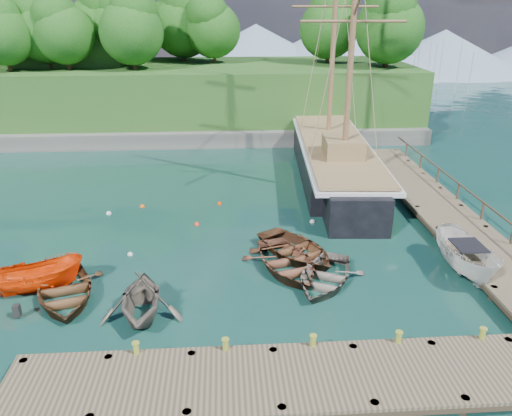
# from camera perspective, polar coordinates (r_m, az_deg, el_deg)

# --- Properties ---
(ground) EXTENTS (160.00, 160.00, 0.00)m
(ground) POSITION_cam_1_polar(r_m,az_deg,el_deg) (22.24, -0.97, -8.80)
(ground) COLOR #0F332B
(ground) RESTS_ON ground
(dock_near) EXTENTS (20.00, 3.20, 1.10)m
(dock_near) POSITION_cam_1_polar(r_m,az_deg,el_deg) (16.97, 7.33, -18.71)
(dock_near) COLOR #463C2B
(dock_near) RESTS_ON ground
(dock_east) EXTENTS (3.20, 24.00, 1.10)m
(dock_east) POSITION_cam_1_polar(r_m,az_deg,el_deg) (30.85, 20.17, -0.04)
(dock_east) COLOR #463C2B
(dock_east) RESTS_ON ground
(bollard_0) EXTENTS (0.26, 0.26, 0.45)m
(bollard_0) POSITION_cam_1_polar(r_m,az_deg,el_deg) (18.34, -13.30, -17.33)
(bollard_0) COLOR olive
(bollard_0) RESTS_ON ground
(bollard_1) EXTENTS (0.26, 0.26, 0.45)m
(bollard_1) POSITION_cam_1_polar(r_m,az_deg,el_deg) (18.07, -3.43, -17.34)
(bollard_1) COLOR olive
(bollard_1) RESTS_ON ground
(bollard_2) EXTENTS (0.26, 0.26, 0.45)m
(bollard_2) POSITION_cam_1_polar(r_m,az_deg,el_deg) (18.30, 6.43, -16.86)
(bollard_2) COLOR olive
(bollard_2) RESTS_ON ground
(bollard_3) EXTENTS (0.26, 0.26, 0.45)m
(bollard_3) POSITION_cam_1_polar(r_m,az_deg,el_deg) (19.00, 15.73, -15.98)
(bollard_3) COLOR olive
(bollard_3) RESTS_ON ground
(bollard_4) EXTENTS (0.26, 0.26, 0.45)m
(bollard_4) POSITION_cam_1_polar(r_m,az_deg,el_deg) (20.14, 24.10, -14.84)
(bollard_4) COLOR olive
(bollard_4) RESTS_ON ground
(rowboat_0) EXTENTS (4.55, 5.46, 0.97)m
(rowboat_0) POSITION_cam_1_polar(r_m,az_deg,el_deg) (22.77, -20.94, -9.67)
(rowboat_0) COLOR #53351E
(rowboat_0) RESTS_ON ground
(rowboat_1) EXTENTS (3.48, 3.96, 1.98)m
(rowboat_1) POSITION_cam_1_polar(r_m,az_deg,el_deg) (20.76, -12.84, -11.98)
(rowboat_1) COLOR #655C51
(rowboat_1) RESTS_ON ground
(rowboat_2) EXTENTS (4.56, 5.51, 0.99)m
(rowboat_2) POSITION_cam_1_polar(r_m,az_deg,el_deg) (23.45, 3.55, -7.06)
(rowboat_2) COLOR brown
(rowboat_2) RESTS_ON ground
(rowboat_3) EXTENTS (4.74, 5.29, 0.90)m
(rowboat_3) POSITION_cam_1_polar(r_m,az_deg,el_deg) (22.57, 7.71, -8.52)
(rowboat_3) COLOR #695F56
(rowboat_3) RESTS_ON ground
(rowboat_4) EXTENTS (5.44, 5.88, 0.99)m
(rowboat_4) POSITION_cam_1_polar(r_m,az_deg,el_deg) (24.63, 4.58, -5.55)
(rowboat_4) COLOR #52301B
(rowboat_4) RESTS_ON ground
(motorboat_orange) EXTENTS (4.25, 2.57, 1.54)m
(motorboat_orange) POSITION_cam_1_polar(r_m,az_deg,el_deg) (23.78, -23.63, -8.67)
(motorboat_orange) COLOR #F53E05
(motorboat_orange) RESTS_ON ground
(cabin_boat_white) EXTENTS (1.86, 4.81, 1.85)m
(cabin_boat_white) POSITION_cam_1_polar(r_m,az_deg,el_deg) (25.06, 22.64, -6.85)
(cabin_boat_white) COLOR silver
(cabin_boat_white) RESTS_ON ground
(schooner) EXTENTS (6.07, 26.46, 19.18)m
(schooner) POSITION_cam_1_polar(r_m,az_deg,el_deg) (35.70, 8.92, 5.18)
(schooner) COLOR black
(schooner) RESTS_ON ground
(mooring_buoy_0) EXTENTS (0.27, 0.27, 0.27)m
(mooring_buoy_0) POSITION_cam_1_polar(r_m,az_deg,el_deg) (25.46, -14.17, -5.22)
(mooring_buoy_0) COLOR silver
(mooring_buoy_0) RESTS_ON ground
(mooring_buoy_1) EXTENTS (0.31, 0.31, 0.31)m
(mooring_buoy_1) POSITION_cam_1_polar(r_m,az_deg,el_deg) (28.09, -6.77, -1.93)
(mooring_buoy_1) COLOR red
(mooring_buoy_1) RESTS_ON ground
(mooring_buoy_2) EXTENTS (0.33, 0.33, 0.33)m
(mooring_buoy_2) POSITION_cam_1_polar(r_m,az_deg,el_deg) (25.35, 0.79, -4.60)
(mooring_buoy_2) COLOR orange
(mooring_buoy_2) RESTS_ON ground
(mooring_buoy_3) EXTENTS (0.31, 0.31, 0.31)m
(mooring_buoy_3) POSITION_cam_1_polar(r_m,az_deg,el_deg) (28.40, 6.45, -1.63)
(mooring_buoy_3) COLOR silver
(mooring_buoy_3) RESTS_ON ground
(mooring_buoy_4) EXTENTS (0.29, 0.29, 0.29)m
(mooring_buoy_4) POSITION_cam_1_polar(r_m,az_deg,el_deg) (31.08, -12.87, 0.12)
(mooring_buoy_4) COLOR #EE5E10
(mooring_buoy_4) RESTS_ON ground
(mooring_buoy_5) EXTENTS (0.28, 0.28, 0.28)m
(mooring_buoy_5) POSITION_cam_1_polar(r_m,az_deg,el_deg) (30.81, -4.19, 0.45)
(mooring_buoy_5) COLOR #FA3A00
(mooring_buoy_5) RESTS_ON ground
(mooring_buoy_6) EXTENTS (0.31, 0.31, 0.31)m
(mooring_buoy_6) POSITION_cam_1_polar(r_m,az_deg,el_deg) (30.55, -16.47, -0.66)
(mooring_buoy_6) COLOR white
(mooring_buoy_6) RESTS_ON ground
(mooring_buoy_7) EXTENTS (0.34, 0.34, 0.34)m
(mooring_buoy_7) POSITION_cam_1_polar(r_m,az_deg,el_deg) (24.75, 6.15, -5.45)
(mooring_buoy_7) COLOR red
(mooring_buoy_7) RESTS_ON ground
(headland) EXTENTS (51.00, 19.31, 12.90)m
(headland) POSITION_cam_1_polar(r_m,az_deg,el_deg) (52.09, -17.69, 14.92)
(headland) COLOR #474744
(headland) RESTS_ON ground
(distant_ridge) EXTENTS (117.00, 40.00, 10.00)m
(distant_ridge) POSITION_cam_1_polar(r_m,az_deg,el_deg) (89.41, -0.47, 17.97)
(distant_ridge) COLOR #728CA5
(distant_ridge) RESTS_ON ground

